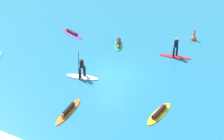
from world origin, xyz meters
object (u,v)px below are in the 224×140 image
Objects in this scene: surfer_on_white_board at (82,73)px; surfer_on_yellow_board at (159,112)px; surfer_on_orange_board at (68,111)px; surfer_on_green_board at (119,44)px; surfer_on_red_board at (175,51)px; surfer_on_purple_board at (72,33)px; marker_buoy at (194,38)px.

surfer_on_yellow_board is at bearing 154.76° from surfer_on_white_board.
surfer_on_green_board is at bearing -175.65° from surfer_on_orange_board.
surfer_on_green_board is 0.88× the size of surfer_on_red_board.
surfer_on_orange_board is (-5.63, -2.67, -0.00)m from surfer_on_yellow_board.
surfer_on_purple_board is 1.11× the size of surfer_on_red_board.
surfer_on_orange_board is at bearing 123.90° from surfer_on_yellow_board.
surfer_on_yellow_board reaches higher than surfer_on_purple_board.
surfer_on_red_board reaches higher than surfer_on_green_board.
surfer_on_orange_board is at bearing 96.54° from surfer_on_white_board.
surfer_on_orange_board reaches higher than surfer_on_purple_board.
surfer_on_red_board is at bearing -97.60° from marker_buoy.
surfer_on_purple_board is 12.04m from marker_buoy.
surfer_on_green_board is at bearing -143.74° from marker_buoy.
surfer_on_yellow_board is at bearing 166.92° from surfer_on_purple_board.
marker_buoy reaches higher than surfer_on_purple_board.
marker_buoy is at bearing 159.91° from surfer_on_orange_board.
surfer_on_orange_board is (1.48, -4.26, -0.31)m from surfer_on_white_board.
surfer_on_green_board is 0.83× the size of surfer_on_yellow_board.
surfer_on_white_board is (-7.11, 1.59, 0.30)m from surfer_on_yellow_board.
marker_buoy is (4.55, 15.01, 0.06)m from surfer_on_orange_board.
surfer_on_white_board reaches higher than surfer_on_red_board.
surfer_on_yellow_board is (12.34, -8.08, 0.02)m from surfer_on_purple_board.
surfer_on_white_board is 8.64m from surfer_on_red_board.
surfer_on_yellow_board is 1.08× the size of surfer_on_white_board.
surfer_on_green_board is 7.40m from marker_buoy.
surfer_on_white_board is 2.30× the size of marker_buoy.
surfer_on_white_board is at bearing 85.94° from surfer_on_yellow_board.
surfer_on_yellow_board is at bearing -85.00° from marker_buoy.
surfer_on_yellow_board is 1.05× the size of surfer_on_red_board.
surfer_on_red_board is at bearing 156.64° from surfer_on_orange_board.
marker_buoy is at bearing -131.93° from surfer_on_white_board.
surfer_on_white_board reaches higher than surfer_on_green_board.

